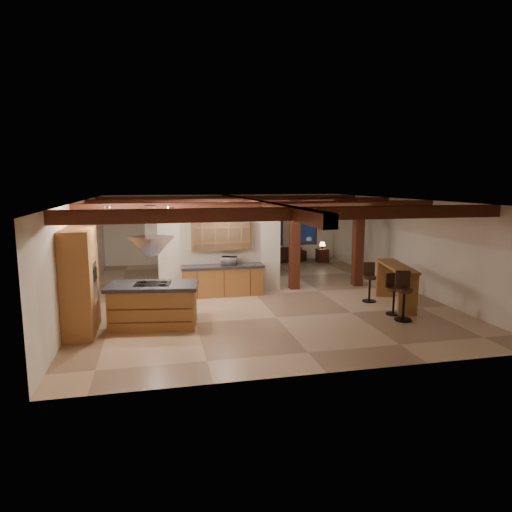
{
  "coord_description": "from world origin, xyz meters",
  "views": [
    {
      "loc": [
        -2.97,
        -13.37,
        3.44
      ],
      "look_at": [
        0.13,
        0.5,
        1.12
      ],
      "focal_mm": 32.0,
      "sensor_mm": 36.0,
      "label": 1
    }
  ],
  "objects": [
    {
      "name": "framed_art",
      "position": [
        -1.5,
        5.94,
        1.7
      ],
      "size": [
        0.65,
        0.05,
        0.85
      ],
      "color": "#38130E",
      "rests_on": "room_walls"
    },
    {
      "name": "microwave",
      "position": [
        -0.8,
        0.11,
        1.07
      ],
      "size": [
        0.53,
        0.44,
        0.25
      ],
      "primitive_type": "imported",
      "rotation": [
        0.0,
        0.0,
        2.81
      ],
      "color": "silver",
      "rests_on": "back_counter"
    },
    {
      "name": "room_walls",
      "position": [
        0.0,
        0.0,
        1.78
      ],
      "size": [
        12.0,
        12.0,
        12.0
      ],
      "color": "silver",
      "rests_on": "ground"
    },
    {
      "name": "ground",
      "position": [
        0.0,
        0.0,
        0.0
      ],
      "size": [
        12.0,
        12.0,
        0.0
      ],
      "primitive_type": "plane",
      "color": "tan",
      "rests_on": "ground"
    },
    {
      "name": "timber_posts",
      "position": [
        2.5,
        0.5,
        1.76
      ],
      "size": [
        2.5,
        0.3,
        2.9
      ],
      "color": "#38130E",
      "rests_on": "ground"
    },
    {
      "name": "bar_stool_a",
      "position": [
        3.04,
        -3.37,
        0.63
      ],
      "size": [
        0.44,
        0.46,
        1.23
      ],
      "color": "black",
      "rests_on": "ground"
    },
    {
      "name": "back_counter",
      "position": [
        -1.0,
        0.11,
        0.48
      ],
      "size": [
        2.5,
        0.66,
        0.94
      ],
      "color": "brown",
      "rests_on": "ground"
    },
    {
      "name": "recessed_cans",
      "position": [
        -2.53,
        -1.93,
        2.87
      ],
      "size": [
        3.16,
        2.46,
        0.03
      ],
      "color": "silver",
      "rests_on": "room_walls"
    },
    {
      "name": "pantry_cabinet",
      "position": [
        -4.67,
        -2.6,
        1.2
      ],
      "size": [
        0.67,
        1.6,
        2.4
      ],
      "color": "brown",
      "rests_on": "ground"
    },
    {
      "name": "bar_counter",
      "position": [
        3.55,
        -2.08,
        0.78
      ],
      "size": [
        0.97,
        2.27,
        1.16
      ],
      "color": "brown",
      "rests_on": "ground"
    },
    {
      "name": "sofa",
      "position": [
        2.3,
        5.5,
        0.33
      ],
      "size": [
        2.37,
        1.33,
        0.65
      ],
      "primitive_type": "imported",
      "rotation": [
        0.0,
        0.0,
        3.36
      ],
      "color": "black",
      "rests_on": "ground"
    },
    {
      "name": "side_table",
      "position": [
        4.08,
        5.01,
        0.29
      ],
      "size": [
        0.46,
        0.46,
        0.57
      ],
      "primitive_type": "cube",
      "rotation": [
        0.0,
        0.0,
        -0.01
      ],
      "color": "#38130E",
      "rests_on": "ground"
    },
    {
      "name": "dining_chairs",
      "position": [
        0.18,
        3.33,
        0.65
      ],
      "size": [
        1.94,
        1.94,
        1.27
      ],
      "color": "#38130E",
      "rests_on": "ground"
    },
    {
      "name": "table_lamp",
      "position": [
        4.08,
        5.01,
        0.78
      ],
      "size": [
        0.25,
        0.25,
        0.29
      ],
      "color": "black",
      "rests_on": "side_table"
    },
    {
      "name": "upper_display_cabinet",
      "position": [
        -1.0,
        0.31,
        1.85
      ],
      "size": [
        1.8,
        0.36,
        0.95
      ],
      "color": "brown",
      "rests_on": "partition_wall"
    },
    {
      "name": "bar_stool_c",
      "position": [
        3.05,
        -1.51,
        0.57
      ],
      "size": [
        0.41,
        0.42,
        1.13
      ],
      "color": "black",
      "rests_on": "ground"
    },
    {
      "name": "back_windows",
      "position": [
        2.8,
        5.93,
        1.5
      ],
      "size": [
        2.7,
        0.07,
        1.7
      ],
      "color": "#38130E",
      "rests_on": "room_walls"
    },
    {
      "name": "dining_table",
      "position": [
        0.18,
        3.33,
        0.32
      ],
      "size": [
        1.97,
        1.31,
        0.64
      ],
      "primitive_type": "imported",
      "rotation": [
        0.0,
        0.0,
        -0.17
      ],
      "color": "#431C10",
      "rests_on": "ground"
    },
    {
      "name": "partition_wall",
      "position": [
        -1.0,
        0.5,
        1.1
      ],
      "size": [
        3.8,
        0.18,
        2.2
      ],
      "primitive_type": "cube",
      "color": "silver",
      "rests_on": "ground"
    },
    {
      "name": "ceiling_beams",
      "position": [
        0.0,
        0.0,
        2.76
      ],
      "size": [
        10.0,
        12.0,
        0.28
      ],
      "color": "#38130E",
      "rests_on": "room_walls"
    },
    {
      "name": "kitchen_island",
      "position": [
        -3.06,
        -2.51,
        0.53
      ],
      "size": [
        2.26,
        1.43,
        1.05
      ],
      "color": "brown",
      "rests_on": "ground"
    },
    {
      "name": "range_hood",
      "position": [
        -3.06,
        -2.51,
        1.78
      ],
      "size": [
        1.1,
        1.1,
        1.4
      ],
      "color": "silver",
      "rests_on": "room_walls"
    },
    {
      "name": "bar_stool_b",
      "position": [
        3.05,
        -2.84,
        0.55
      ],
      "size": [
        0.39,
        0.4,
        1.07
      ],
      "color": "black",
      "rests_on": "ground"
    }
  ]
}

